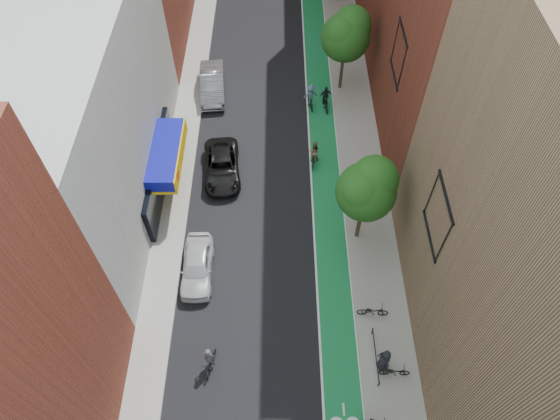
{
  "coord_description": "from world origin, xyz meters",
  "views": [
    {
      "loc": [
        0.83,
        -7.19,
        25.64
      ],
      "look_at": [
        0.88,
        10.92,
        1.5
      ],
      "focal_mm": 32.0,
      "sensor_mm": 36.0,
      "label": 1
    }
  ],
  "objects_px": {
    "parked_car_white": "(197,266)",
    "cyclist_lane_mid": "(325,101)",
    "parked_car_black": "(222,166)",
    "cyclist_lead": "(210,361)",
    "cyclist_lane_far": "(311,97)",
    "pedestrian": "(384,360)",
    "parked_car_silver": "(212,84)",
    "cyclist_lane_near": "(314,155)"
  },
  "relations": [
    {
      "from": "parked_car_black",
      "to": "cyclist_lane_far",
      "type": "distance_m",
      "value": 9.11
    },
    {
      "from": "cyclist_lead",
      "to": "parked_car_black",
      "type": "bearing_deg",
      "value": -77.14
    },
    {
      "from": "cyclist_lane_far",
      "to": "pedestrian",
      "type": "relative_size",
      "value": 1.1
    },
    {
      "from": "cyclist_lane_mid",
      "to": "cyclist_lane_far",
      "type": "distance_m",
      "value": 1.15
    },
    {
      "from": "cyclist_lane_mid",
      "to": "cyclist_lane_far",
      "type": "bearing_deg",
      "value": -14.96
    },
    {
      "from": "parked_car_white",
      "to": "cyclist_lane_near",
      "type": "xyz_separation_m",
      "value": [
        7.12,
        8.62,
        0.08
      ]
    },
    {
      "from": "parked_car_black",
      "to": "cyclist_lane_mid",
      "type": "relative_size",
      "value": 2.6
    },
    {
      "from": "parked_car_silver",
      "to": "cyclist_lane_mid",
      "type": "relative_size",
      "value": 2.64
    },
    {
      "from": "cyclist_lane_near",
      "to": "pedestrian",
      "type": "bearing_deg",
      "value": 109.14
    },
    {
      "from": "cyclist_lane_mid",
      "to": "pedestrian",
      "type": "height_order",
      "value": "pedestrian"
    },
    {
      "from": "parked_car_white",
      "to": "parked_car_black",
      "type": "relative_size",
      "value": 0.87
    },
    {
      "from": "cyclist_lane_mid",
      "to": "cyclist_lane_far",
      "type": "height_order",
      "value": "cyclist_lane_far"
    },
    {
      "from": "cyclist_lane_far",
      "to": "parked_car_black",
      "type": "bearing_deg",
      "value": 35.58
    },
    {
      "from": "parked_car_silver",
      "to": "cyclist_lane_mid",
      "type": "bearing_deg",
      "value": -17.0
    },
    {
      "from": "cyclist_lane_far",
      "to": "pedestrian",
      "type": "xyz_separation_m",
      "value": [
        2.91,
        -20.09,
        0.14
      ]
    },
    {
      "from": "parked_car_black",
      "to": "cyclist_lead",
      "type": "xyz_separation_m",
      "value": [
        0.29,
        -13.3,
        -0.04
      ]
    },
    {
      "from": "parked_car_black",
      "to": "cyclist_lead",
      "type": "height_order",
      "value": "cyclist_lead"
    },
    {
      "from": "parked_car_silver",
      "to": "cyclist_lead",
      "type": "distance_m",
      "value": 21.75
    },
    {
      "from": "parked_car_silver",
      "to": "cyclist_lane_far",
      "type": "relative_size",
      "value": 2.56
    },
    {
      "from": "cyclist_lane_near",
      "to": "cyclist_lane_far",
      "type": "bearing_deg",
      "value": -82.34
    },
    {
      "from": "parked_car_silver",
      "to": "cyclist_lane_mid",
      "type": "xyz_separation_m",
      "value": [
        8.61,
        -1.83,
        -0.13
      ]
    },
    {
      "from": "parked_car_white",
      "to": "cyclist_lane_mid",
      "type": "distance_m",
      "value": 16.48
    },
    {
      "from": "parked_car_white",
      "to": "parked_car_silver",
      "type": "relative_size",
      "value": 0.86
    },
    {
      "from": "cyclist_lead",
      "to": "cyclist_lane_near",
      "type": "height_order",
      "value": "cyclist_lead"
    },
    {
      "from": "cyclist_lane_mid",
      "to": "pedestrian",
      "type": "xyz_separation_m",
      "value": [
        1.78,
        -19.97,
        0.34
      ]
    },
    {
      "from": "cyclist_lead",
      "to": "pedestrian",
      "type": "height_order",
      "value": "cyclist_lead"
    },
    {
      "from": "parked_car_white",
      "to": "cyclist_lane_far",
      "type": "distance_m",
      "value": 16.06
    },
    {
      "from": "parked_car_silver",
      "to": "cyclist_lane_far",
      "type": "bearing_deg",
      "value": -17.87
    },
    {
      "from": "parked_car_black",
      "to": "cyclist_lead",
      "type": "bearing_deg",
      "value": -94.24
    },
    {
      "from": "parked_car_black",
      "to": "pedestrian",
      "type": "distance_m",
      "value": 16.21
    },
    {
      "from": "cyclist_lead",
      "to": "cyclist_lane_near",
      "type": "bearing_deg",
      "value": -100.98
    },
    {
      "from": "cyclist_lane_far",
      "to": "pedestrian",
      "type": "bearing_deg",
      "value": 86.69
    },
    {
      "from": "parked_car_black",
      "to": "cyclist_lead",
      "type": "distance_m",
      "value": 13.31
    },
    {
      "from": "parked_car_white",
      "to": "cyclist_lead",
      "type": "bearing_deg",
      "value": -79.17
    },
    {
      "from": "cyclist_lead",
      "to": "parked_car_silver",
      "type": "bearing_deg",
      "value": -74.24
    },
    {
      "from": "cyclist_lane_near",
      "to": "cyclist_lane_mid",
      "type": "relative_size",
      "value": 1.01
    },
    {
      "from": "cyclist_lane_near",
      "to": "cyclist_lane_mid",
      "type": "bearing_deg",
      "value": -93.58
    },
    {
      "from": "parked_car_white",
      "to": "cyclist_lead",
      "type": "relative_size",
      "value": 2.2
    },
    {
      "from": "parked_car_white",
      "to": "cyclist_lane_mid",
      "type": "xyz_separation_m",
      "value": [
        8.24,
        14.27,
        -0.04
      ]
    },
    {
      "from": "parked_car_white",
      "to": "cyclist_lane_far",
      "type": "relative_size",
      "value": 2.19
    },
    {
      "from": "cyclist_lead",
      "to": "parked_car_white",
      "type": "bearing_deg",
      "value": -66.18
    },
    {
      "from": "cyclist_lane_far",
      "to": "parked_car_white",
      "type": "bearing_deg",
      "value": 52.14
    }
  ]
}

